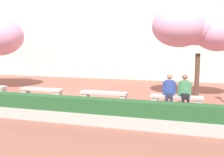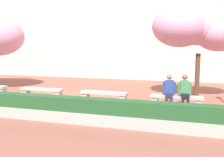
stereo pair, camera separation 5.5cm
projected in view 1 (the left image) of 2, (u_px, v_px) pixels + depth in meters
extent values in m
plane|color=#8E5142|center=(72.00, 100.00, 11.55)|extent=(100.00, 100.00, 0.00)
cube|color=beige|center=(124.00, 13.00, 19.77)|extent=(28.00, 4.00, 9.64)
cube|color=#ADA89E|center=(2.00, 92.00, 12.56)|extent=(0.24, 0.34, 0.35)
cube|color=#ADA89E|center=(42.00, 89.00, 11.92)|extent=(2.02, 0.43, 0.10)
cube|color=#ADA89E|center=(26.00, 93.00, 12.18)|extent=(0.24, 0.34, 0.35)
cube|color=#ADA89E|center=(58.00, 95.00, 11.71)|extent=(0.24, 0.34, 0.35)
cube|color=#ADA89E|center=(104.00, 93.00, 11.07)|extent=(2.02, 0.43, 0.10)
cube|color=#ADA89E|center=(86.00, 97.00, 11.34)|extent=(0.24, 0.34, 0.35)
cube|color=#ADA89E|center=(123.00, 99.00, 10.87)|extent=(0.24, 0.34, 0.35)
cube|color=#ADA89E|center=(177.00, 97.00, 10.23)|extent=(2.02, 0.43, 0.10)
cube|color=#ADA89E|center=(155.00, 101.00, 10.49)|extent=(0.24, 0.34, 0.35)
cube|color=#ADA89E|center=(199.00, 104.00, 10.02)|extent=(0.24, 0.34, 0.35)
cube|color=black|center=(166.00, 108.00, 9.97)|extent=(0.12, 0.23, 0.06)
cylinder|color=#23283D|center=(167.00, 102.00, 10.00)|extent=(0.10, 0.10, 0.42)
cube|color=black|center=(171.00, 108.00, 9.93)|extent=(0.12, 0.23, 0.06)
cylinder|color=#23283D|center=(171.00, 103.00, 9.96)|extent=(0.10, 0.10, 0.42)
cube|color=#23283D|center=(169.00, 95.00, 10.12)|extent=(0.31, 0.42, 0.12)
cube|color=#2D4289|center=(169.00, 87.00, 10.30)|extent=(0.36, 0.25, 0.54)
sphere|color=#A37556|center=(170.00, 77.00, 10.25)|extent=(0.21, 0.21, 0.21)
cylinder|color=#2D4289|center=(164.00, 88.00, 10.33)|extent=(0.09, 0.09, 0.50)
cylinder|color=#2D4289|center=(175.00, 88.00, 10.24)|extent=(0.09, 0.09, 0.50)
cube|color=black|center=(183.00, 109.00, 9.79)|extent=(0.13, 0.23, 0.06)
cylinder|color=black|center=(183.00, 103.00, 9.82)|extent=(0.10, 0.10, 0.42)
cube|color=black|center=(188.00, 109.00, 9.77)|extent=(0.13, 0.23, 0.06)
cylinder|color=black|center=(188.00, 103.00, 9.80)|extent=(0.10, 0.10, 0.42)
cube|color=black|center=(185.00, 95.00, 9.95)|extent=(0.34, 0.44, 0.12)
cube|color=#428451|center=(185.00, 87.00, 10.13)|extent=(0.37, 0.27, 0.54)
sphere|color=brown|center=(185.00, 77.00, 10.08)|extent=(0.21, 0.21, 0.21)
cylinder|color=#428451|center=(179.00, 88.00, 10.15)|extent=(0.09, 0.09, 0.50)
cylinder|color=#428451|center=(190.00, 89.00, 10.09)|extent=(0.09, 0.09, 0.50)
cylinder|color=#513828|center=(197.00, 76.00, 11.79)|extent=(0.21, 0.21, 2.03)
ellipsoid|color=pink|center=(199.00, 27.00, 11.51)|extent=(2.11, 1.88, 1.58)
ellipsoid|color=pink|center=(180.00, 26.00, 11.55)|extent=(2.43, 2.65, 1.82)
ellipsoid|color=pink|center=(219.00, 33.00, 11.40)|extent=(2.08, 2.15, 1.56)
cube|color=#ADA89E|center=(33.00, 113.00, 8.68)|extent=(15.55, 0.50, 0.36)
cube|color=#235128|center=(32.00, 101.00, 8.63)|extent=(15.45, 0.44, 0.44)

